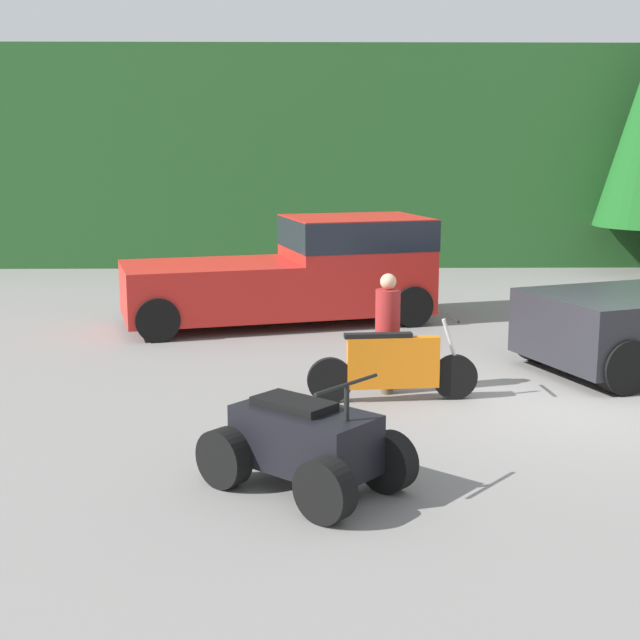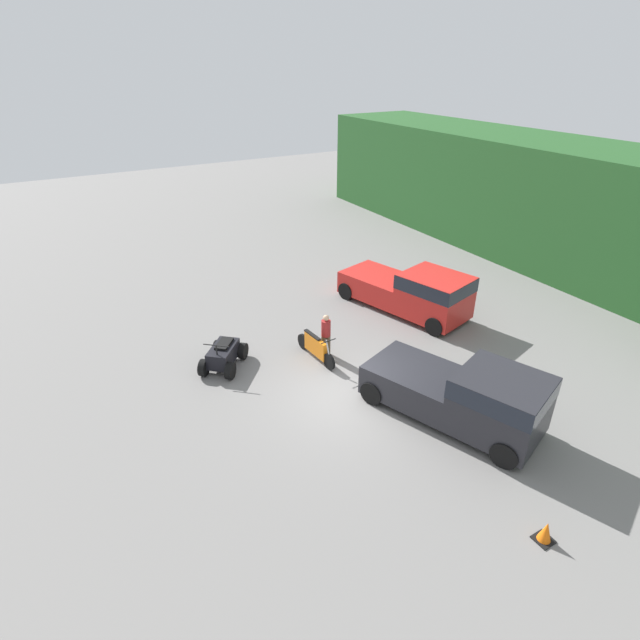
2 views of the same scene
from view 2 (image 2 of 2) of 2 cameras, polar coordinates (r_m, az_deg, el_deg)
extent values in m
plane|color=slate|center=(16.32, 3.30, -8.65)|extent=(80.00, 80.00, 0.00)
cube|color=red|center=(20.75, 12.93, 2.66)|extent=(3.02, 2.72, 1.77)
cube|color=#1E232D|center=(20.51, 13.10, 4.13)|extent=(3.05, 2.74, 0.57)
cube|color=red|center=(22.37, 6.78, 3.99)|extent=(3.57, 2.87, 0.97)
cylinder|color=black|center=(21.48, 15.89, 1.07)|extent=(0.82, 0.47, 0.77)
cylinder|color=black|center=(19.95, 13.02, -0.71)|extent=(0.82, 0.47, 0.77)
cylinder|color=black|center=(23.80, 6.24, 4.72)|extent=(0.82, 0.47, 0.77)
cylinder|color=black|center=(22.43, 3.05, 3.35)|extent=(0.82, 0.47, 0.77)
cube|color=#232328|center=(14.99, 19.83, -9.13)|extent=(2.96, 2.81, 1.77)
cube|color=#1E232D|center=(14.66, 20.19, -7.31)|extent=(2.98, 2.84, 0.57)
cube|color=#232328|center=(16.01, 10.90, -6.94)|extent=(3.45, 2.99, 0.97)
cylinder|color=black|center=(16.04, 23.02, -10.27)|extent=(0.82, 0.53, 0.77)
cylinder|color=black|center=(14.53, 20.41, -14.20)|extent=(0.82, 0.53, 0.77)
cylinder|color=black|center=(17.27, 9.74, -5.22)|extent=(0.82, 0.53, 0.77)
cylinder|color=black|center=(15.88, 6.03, -8.24)|extent=(0.82, 0.53, 0.77)
cylinder|color=black|center=(17.42, 1.04, -4.78)|extent=(0.61, 0.15, 0.60)
cylinder|color=black|center=(18.59, -1.95, -2.49)|extent=(0.61, 0.15, 0.60)
cube|color=orange|center=(17.88, -0.50, -3.00)|extent=(1.23, 0.26, 0.68)
cylinder|color=#B7B7BC|center=(17.23, 0.96, -3.58)|extent=(0.30, 0.07, 0.78)
cylinder|color=black|center=(17.03, 0.97, -2.42)|extent=(0.09, 0.60, 0.04)
cube|color=black|center=(17.84, -0.88, -1.71)|extent=(0.90, 0.21, 0.06)
cylinder|color=black|center=(17.22, -10.22, -5.72)|extent=(0.59, 0.56, 0.60)
cylinder|color=black|center=(17.56, -13.14, -5.32)|extent=(0.59, 0.56, 0.60)
cylinder|color=black|center=(18.24, -8.79, -3.51)|extent=(0.59, 0.56, 0.60)
cylinder|color=black|center=(18.56, -11.57, -3.18)|extent=(0.59, 0.56, 0.60)
cube|color=black|center=(17.77, -10.98, -3.82)|extent=(1.54, 1.48, 0.58)
cylinder|color=black|center=(17.13, -11.74, -3.37)|extent=(0.07, 0.07, 0.35)
cylinder|color=black|center=(17.04, -11.80, -2.87)|extent=(0.62, 0.70, 0.04)
cube|color=black|center=(17.72, -10.91, -2.66)|extent=(0.89, 0.85, 0.08)
cylinder|color=brown|center=(18.20, 0.93, -2.83)|extent=(0.18, 0.18, 0.81)
cylinder|color=brown|center=(18.12, 0.41, -2.96)|extent=(0.18, 0.18, 0.81)
cylinder|color=maroon|center=(17.81, 0.69, -0.94)|extent=(0.36, 0.36, 0.61)
sphere|color=tan|center=(17.61, 0.69, 0.24)|extent=(0.23, 0.23, 0.22)
cube|color=black|center=(13.37, 24.16, -21.92)|extent=(0.42, 0.42, 0.03)
cone|color=orange|center=(13.18, 24.39, -21.17)|extent=(0.32, 0.32, 0.55)
camera|label=1|loc=(16.33, -40.39, -2.20)|focal=50.00mm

